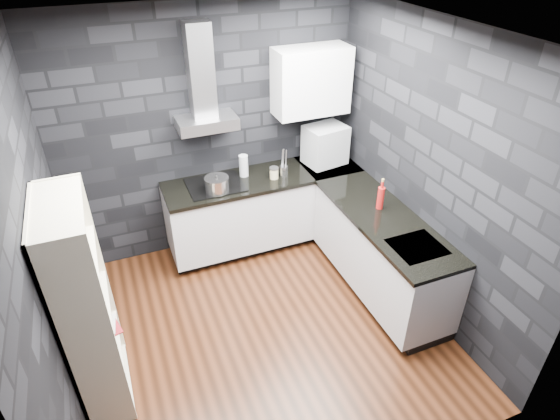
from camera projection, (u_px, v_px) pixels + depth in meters
ground at (264, 329)px, 4.47m from camera, size 3.20×3.20×0.00m
ceiling at (256, 35)px, 3.00m from camera, size 3.20×3.20×0.00m
wall_back at (208, 134)px, 5.00m from camera, size 3.20×0.05×2.70m
wall_front at (366, 366)px, 2.47m from camera, size 3.20×0.05×2.70m
wall_left at (39, 259)px, 3.22m from camera, size 0.05×3.20×2.70m
wall_right at (428, 174)px, 4.25m from camera, size 0.05×3.20×2.70m
toekick_back at (264, 236)px, 5.64m from camera, size 2.18×0.50×0.10m
toekick_right at (379, 283)px, 4.94m from camera, size 0.50×1.78×0.10m
counter_back_cab at (264, 208)px, 5.38m from camera, size 2.20×0.60×0.76m
counter_right_cab at (381, 252)px, 4.70m from camera, size 0.60×1.80×0.76m
counter_back_top at (264, 178)px, 5.15m from camera, size 2.20×0.62×0.04m
counter_right_top at (385, 219)px, 4.48m from camera, size 0.62×1.80×0.04m
counter_corner_top at (328, 165)px, 5.41m from camera, size 0.62×0.62×0.04m
hood_body at (207, 123)px, 4.72m from camera, size 0.60×0.34×0.12m
hood_chimney at (200, 70)px, 4.49m from camera, size 0.24×0.20×0.90m
upper_cabinet at (311, 81)px, 4.92m from camera, size 0.80×0.35×0.70m
cooktop at (215, 185)px, 4.97m from camera, size 0.58×0.50×0.01m
sink_rim at (417, 247)px, 4.08m from camera, size 0.44×0.40×0.01m
pot at (217, 185)px, 4.81m from camera, size 0.27×0.27×0.14m
glass_vase at (244, 166)px, 5.09m from camera, size 0.13×0.13×0.24m
storage_jar at (274, 174)px, 5.08m from camera, size 0.10×0.10×0.11m
utensil_crock at (284, 171)px, 5.12m from camera, size 0.11×0.11×0.12m
appliance_garage at (325, 145)px, 5.30m from camera, size 0.49×0.41×0.44m
red_bottle at (380, 198)px, 4.54m from camera, size 0.09×0.09×0.23m
bookshelf at (86, 308)px, 3.45m from camera, size 0.45×0.84×1.80m
fruit_bowl at (86, 313)px, 3.36m from camera, size 0.24×0.24×0.05m
book_red at (94, 324)px, 3.76m from camera, size 0.18×0.07×0.24m
book_second at (91, 319)px, 3.77m from camera, size 0.17×0.04×0.23m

